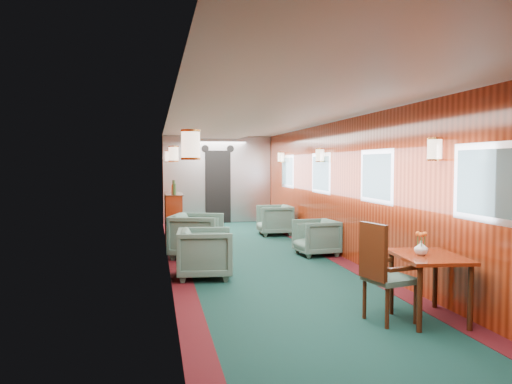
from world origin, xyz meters
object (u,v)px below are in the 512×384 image
credenza (173,217)px  armchair_right_far (274,220)px  side_chair (382,269)px  armchair_left_near (205,253)px  armchair_left_far (197,236)px  dining_table (428,265)px  armchair_right_near (316,237)px

credenza → armchair_right_far: (2.32, 0.59, -0.17)m
side_chair → armchair_right_far: size_ratio=1.37×
armchair_left_near → armchair_left_far: size_ratio=0.92×
side_chair → dining_table: bearing=-12.9°
armchair_left_near → armchair_left_far: bearing=4.9°
armchair_left_near → side_chair: bearing=-141.0°
dining_table → credenza: 6.28m
credenza → armchair_left_far: 1.87m
armchair_left_near → armchair_right_near: bearing=-51.8°
credenza → armchair_left_near: bearing=-84.5°
dining_table → credenza: (-2.44, 5.79, -0.06)m
side_chair → armchair_left_far: (-1.58, 3.96, -0.18)m
dining_table → side_chair: size_ratio=0.95×
credenza → armchair_left_far: (0.34, -1.83, -0.13)m
dining_table → armchair_left_far: 4.48m
dining_table → armchair_left_near: 3.18m
dining_table → armchair_right_far: 6.38m
side_chair → credenza: 6.10m
dining_table → armchair_right_far: (-0.12, 6.37, -0.23)m
armchair_left_far → armchair_left_near: bearing=-162.1°
armchair_left_far → armchair_right_near: armchair_left_far is taller
side_chair → armchair_right_near: side_chair is taller
dining_table → side_chair: 0.52m
armchair_left_near → armchair_right_near: size_ratio=1.11×
armchair_right_near → side_chair: bearing=-13.2°
side_chair → armchair_left_far: 4.27m
dining_table → armchair_left_near: (-2.11, 2.37, -0.22)m
armchair_right_near → armchair_right_far: 2.63m
side_chair → armchair_left_near: side_chair is taller
credenza → armchair_left_far: bearing=-79.5°
side_chair → armchair_right_far: (0.40, 6.38, -0.22)m
armchair_right_far → dining_table: bearing=2.4°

